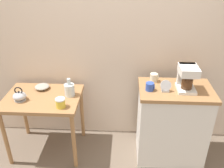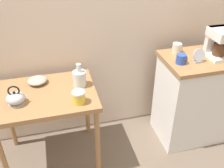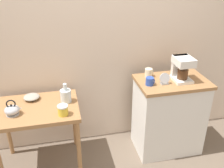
{
  "view_description": "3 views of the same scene",
  "coord_description": "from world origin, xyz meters",
  "views": [
    {
      "loc": [
        0.16,
        -2.22,
        2.11
      ],
      "look_at": [
        0.04,
        -0.03,
        0.94
      ],
      "focal_mm": 38.8,
      "sensor_mm": 36.0,
      "label": 1
    },
    {
      "loc": [
        -0.62,
        -1.78,
        1.92
      ],
      "look_at": [
        -0.18,
        -0.08,
        0.8
      ],
      "focal_mm": 40.88,
      "sensor_mm": 36.0,
      "label": 2
    },
    {
      "loc": [
        -0.46,
        -2.26,
        2.08
      ],
      "look_at": [
        0.03,
        -0.05,
        0.94
      ],
      "focal_mm": 40.83,
      "sensor_mm": 36.0,
      "label": 3
    }
  ],
  "objects": [
    {
      "name": "ground_plane",
      "position": [
        0.0,
        0.0,
        0.0
      ],
      "size": [
        8.0,
        8.0,
        0.0
      ],
      "primitive_type": "plane",
      "color": "#6B5B4C"
    },
    {
      "name": "back_wall",
      "position": [
        0.1,
        0.42,
        1.4
      ],
      "size": [
        4.4,
        0.1,
        2.8
      ],
      "primitive_type": "cube",
      "color": "beige",
      "rests_on": "ground_plane"
    },
    {
      "name": "wooden_table",
      "position": [
        -0.73,
        0.0,
        0.64
      ],
      "size": [
        0.83,
        0.61,
        0.74
      ],
      "color": "#9E7044",
      "rests_on": "ground_plane"
    },
    {
      "name": "kitchen_counter",
      "position": [
        0.7,
        -0.01,
        0.45
      ],
      "size": [
        0.76,
        0.5,
        0.9
      ],
      "color": "white",
      "rests_on": "ground_plane"
    },
    {
      "name": "bowl_stoneware",
      "position": [
        -0.78,
        0.17,
        0.77
      ],
      "size": [
        0.16,
        0.16,
        0.05
      ],
      "color": "#9E998C",
      "rests_on": "wooden_table"
    },
    {
      "name": "teakettle",
      "position": [
        -0.93,
        -0.09,
        0.79
      ],
      "size": [
        0.17,
        0.14,
        0.16
      ],
      "color": "#B2B5BA",
      "rests_on": "wooden_table"
    },
    {
      "name": "glass_carafe_vase",
      "position": [
        -0.43,
        0.05,
        0.82
      ],
      "size": [
        0.11,
        0.11,
        0.2
      ],
      "color": "silver",
      "rests_on": "wooden_table"
    },
    {
      "name": "canister_enamel",
      "position": [
        -0.47,
        -0.19,
        0.79
      ],
      "size": [
        0.1,
        0.1,
        0.1
      ],
      "color": "gold",
      "rests_on": "wooden_table"
    },
    {
      "name": "coffee_maker",
      "position": [
        0.79,
        -0.02,
        1.04
      ],
      "size": [
        0.18,
        0.22,
        0.26
      ],
      "color": "white",
      "rests_on": "kitchen_counter"
    },
    {
      "name": "mug_small_cream",
      "position": [
        0.49,
        0.13,
        0.94
      ],
      "size": [
        0.09,
        0.08,
        0.09
      ],
      "color": "beige",
      "rests_on": "kitchen_counter"
    },
    {
      "name": "mug_blue",
      "position": [
        0.43,
        -0.06,
        0.94
      ],
      "size": [
        0.09,
        0.08,
        0.08
      ],
      "color": "#2D4CAD",
      "rests_on": "kitchen_counter"
    },
    {
      "name": "table_clock",
      "position": [
        0.58,
        -0.08,
        0.95
      ],
      "size": [
        0.11,
        0.05,
        0.12
      ],
      "color": "#B2B5BA",
      "rests_on": "kitchen_counter"
    }
  ]
}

